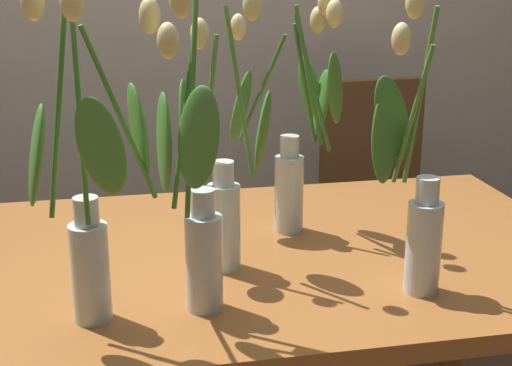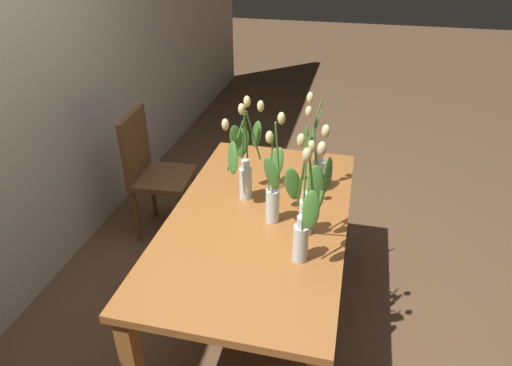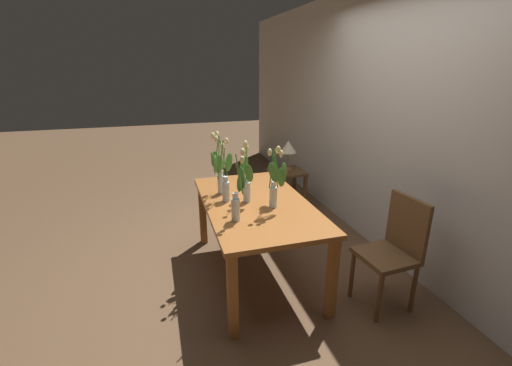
{
  "view_description": "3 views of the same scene",
  "coord_description": "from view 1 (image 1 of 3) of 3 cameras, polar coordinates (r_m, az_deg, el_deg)",
  "views": [
    {
      "loc": [
        -0.24,
        -1.47,
        1.36
      ],
      "look_at": [
        0.07,
        0.06,
        0.88
      ],
      "focal_mm": 51.33,
      "sensor_mm": 36.0,
      "label": 1
    },
    {
      "loc": [
        -1.87,
        -0.42,
        2.06
      ],
      "look_at": [
        -0.02,
        0.01,
        0.94
      ],
      "focal_mm": 31.65,
      "sensor_mm": 36.0,
      "label": 2
    },
    {
      "loc": [
        2.71,
        -0.8,
        1.9
      ],
      "look_at": [
        0.01,
        -0.0,
        0.92
      ],
      "focal_mm": 24.01,
      "sensor_mm": 36.0,
      "label": 3
    }
  ],
  "objects": [
    {
      "name": "tulip_vase_0",
      "position": [
        1.47,
        -2.48,
        -0.23
      ],
      "size": [
        0.21,
        0.11,
        0.57
      ],
      "color": "silver",
      "rests_on": "dining_table"
    },
    {
      "name": "tulip_vase_3",
      "position": [
        1.68,
        3.09,
        3.62
      ],
      "size": [
        0.29,
        0.2,
        0.55
      ],
      "color": "silver",
      "rests_on": "dining_table"
    },
    {
      "name": "tulip_vase_4",
      "position": [
        1.41,
        12.19,
        -1.26
      ],
      "size": [
        0.14,
        0.13,
        0.57
      ],
      "color": "silver",
      "rests_on": "dining_table"
    },
    {
      "name": "dining_chair",
      "position": [
        2.72,
        9.7,
        -0.87
      ],
      "size": [
        0.43,
        0.43,
        0.93
      ],
      "color": "brown",
      "rests_on": "ground"
    },
    {
      "name": "tulip_vase_1",
      "position": [
        1.27,
        -12.74,
        -1.73
      ],
      "size": [
        0.24,
        0.21,
        0.59
      ],
      "color": "silver",
      "rests_on": "dining_table"
    },
    {
      "name": "dining_table",
      "position": [
        1.65,
        -1.98,
        -8.36
      ],
      "size": [
        1.6,
        0.9,
        0.74
      ],
      "color": "#A3602D",
      "rests_on": "ground"
    },
    {
      "name": "tulip_vase_2",
      "position": [
        1.28,
        -4.66,
        -2.54
      ],
      "size": [
        0.12,
        0.14,
        0.59
      ],
      "color": "silver",
      "rests_on": "dining_table"
    }
  ]
}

